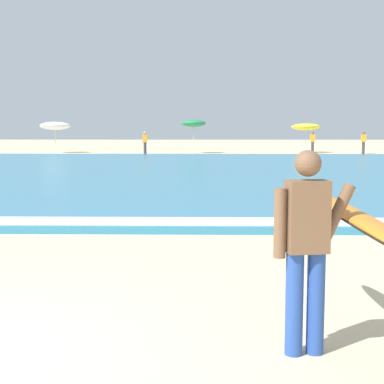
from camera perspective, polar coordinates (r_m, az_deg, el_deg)
sea at (r=24.40m, az=-3.94°, el=2.06°), size 120.00×28.00×0.14m
surf_foam at (r=11.19m, az=-9.98°, el=-2.80°), size 120.00×0.95×0.01m
surfer_with_board at (r=5.02m, az=13.68°, el=-3.96°), size 1.13×2.88×1.73m
beach_umbrella_0 at (r=43.64m, az=-13.22°, el=6.31°), size 2.19×2.20×2.28m
beach_umbrella_1 at (r=41.93m, az=0.14°, el=6.72°), size 1.76×1.78×2.43m
beach_umbrella_2 at (r=43.54m, az=11.06°, el=6.26°), size 2.12×2.14×2.17m
beachgoer_near_row_left at (r=39.89m, az=-4.62°, el=4.86°), size 0.32×0.20×1.58m
beachgoer_near_row_mid at (r=42.11m, az=11.70°, el=4.83°), size 0.32×0.20×1.58m
beachgoer_near_row_right at (r=42.71m, az=16.41°, el=4.72°), size 0.32×0.20×1.58m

